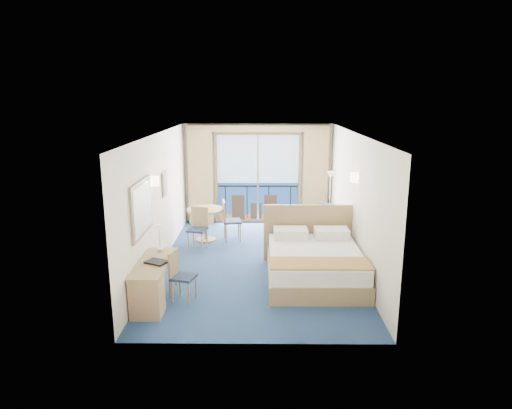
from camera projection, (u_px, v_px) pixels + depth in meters
name	position (u px, v px, depth m)	size (l,w,h in m)	color
floor	(257.00, 262.00, 9.64)	(6.50, 6.50, 0.00)	navy
room_walls	(257.00, 179.00, 9.22)	(4.04, 6.54, 2.72)	white
balcony_door	(258.00, 181.00, 12.50)	(2.36, 0.03, 2.52)	navy
curtain_left	(201.00, 177.00, 12.34)	(0.65, 0.22, 2.55)	tan
curtain_right	(315.00, 177.00, 12.31)	(0.65, 0.22, 2.55)	tan
pelmet	(258.00, 128.00, 12.05)	(3.80, 0.25, 0.18)	#A18257
mirror	(142.00, 208.00, 7.84)	(0.05, 1.25, 0.95)	#A18257
wall_print	(165.00, 184.00, 9.72)	(0.04, 0.42, 0.52)	#A18257
sconce_left	(155.00, 181.00, 8.64)	(0.18, 0.18, 0.18)	beige
sconce_right	(355.00, 177.00, 9.04)	(0.18, 0.18, 0.18)	beige
bed	(314.00, 262.00, 8.69)	(1.92, 2.28, 1.21)	#A18257
nightstand	(338.00, 243.00, 9.99)	(0.43, 0.41, 0.56)	tan
phone	(340.00, 229.00, 9.92)	(0.19, 0.14, 0.08)	white
armchair	(321.00, 219.00, 11.60)	(0.79, 0.82, 0.74)	#414650
floor_lamp	(330.00, 185.00, 11.82)	(0.21, 0.21, 1.53)	silver
desk	(149.00, 289.00, 7.35)	(0.52, 1.50, 0.71)	#A18257
desk_chair	(179.00, 273.00, 7.77)	(0.47, 0.46, 0.87)	#21304E
folder	(156.00, 262.00, 7.63)	(0.35, 0.26, 0.03)	black
desk_lamp	(159.00, 232.00, 8.14)	(0.13, 0.13, 0.47)	silver
round_table	(205.00, 216.00, 10.97)	(0.88, 0.88, 0.79)	#A18257
table_chair_a	(229.00, 218.00, 10.99)	(0.50, 0.49, 0.98)	#21304E
table_chair_b	(198.00, 225.00, 10.43)	(0.49, 0.50, 0.95)	#21304E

